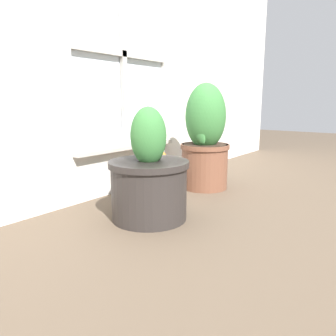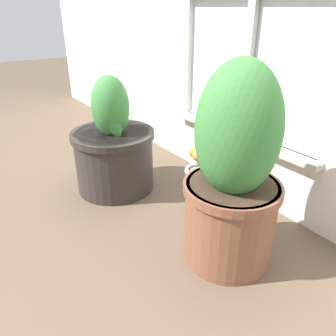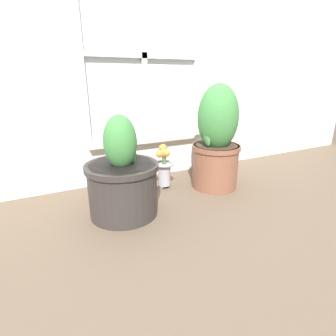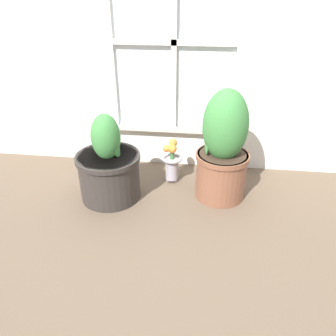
{
  "view_description": "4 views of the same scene",
  "coord_description": "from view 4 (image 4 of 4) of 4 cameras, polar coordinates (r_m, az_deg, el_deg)",
  "views": [
    {
      "loc": [
        -1.48,
        -0.84,
        0.55
      ],
      "look_at": [
        -0.04,
        0.24,
        0.19
      ],
      "focal_mm": 35.0,
      "sensor_mm": 36.0,
      "label": 1
    },
    {
      "loc": [
        0.95,
        -0.46,
        0.79
      ],
      "look_at": [
        0.01,
        0.2,
        0.22
      ],
      "focal_mm": 35.0,
      "sensor_mm": 36.0,
      "label": 2
    },
    {
      "loc": [
        -0.69,
        -1.1,
        0.7
      ],
      "look_at": [
        -0.03,
        0.22,
        0.19
      ],
      "focal_mm": 28.0,
      "sensor_mm": 36.0,
      "label": 3
    },
    {
      "loc": [
        0.22,
        -1.5,
        1.15
      ],
      "look_at": [
        0.01,
        0.21,
        0.18
      ],
      "focal_mm": 35.0,
      "sensor_mm": 36.0,
      "label": 4
    }
  ],
  "objects": [
    {
      "name": "flower_vase",
      "position": [
        2.12,
        0.68,
        1.29
      ],
      "size": [
        0.13,
        0.13,
        0.29
      ],
      "color": "#99939E",
      "rests_on": "ground_plane"
    },
    {
      "name": "potted_plant_left",
      "position": [
        1.97,
        -10.25,
        -0.04
      ],
      "size": [
        0.38,
        0.38,
        0.53
      ],
      "color": "#2D2826",
      "rests_on": "ground_plane"
    },
    {
      "name": "potted_plant_right",
      "position": [
        1.92,
        9.55,
        3.02
      ],
      "size": [
        0.31,
        0.31,
        0.67
      ],
      "color": "brown",
      "rests_on": "ground_plane"
    },
    {
      "name": "ground_plane",
      "position": [
        1.9,
        -1.17,
        -7.84
      ],
      "size": [
        10.0,
        10.0,
        0.0
      ],
      "primitive_type": "plane",
      "color": "brown"
    }
  ]
}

